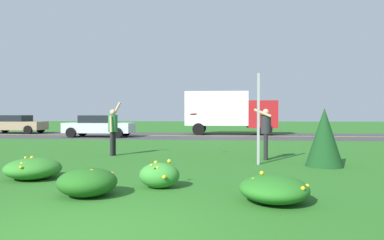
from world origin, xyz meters
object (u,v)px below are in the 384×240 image
Objects in this scene: person_catcher_dark_shirt at (266,129)px; car_tan_leftmost at (16,124)px; sign_post_near_path at (258,119)px; frisbee_red at (193,114)px; box_truck_red at (229,111)px; person_thrower_green_shirt at (113,128)px; car_silver_center_left at (99,126)px.

person_catcher_dark_shirt reaches higher than car_tan_leftmost.
sign_post_near_path is 10.90× the size of frisbee_red.
sign_post_near_path is 15.22m from box_truck_red.
person_catcher_dark_shirt is at bearing -12.52° from frisbee_red.
person_thrower_green_shirt is at bearing -108.14° from box_truck_red.
sign_post_near_path is 1.61× the size of person_catcher_dark_shirt.
car_silver_center_left is at bearing 126.10° from frisbee_red.
car_silver_center_left is 0.67× the size of box_truck_red.
frisbee_red is 12.37m from car_silver_center_left.
person_catcher_dark_shirt is (0.35, 1.09, -0.36)m from sign_post_near_path.
car_tan_leftmost is (-17.96, 14.11, -0.28)m from person_catcher_dark_shirt.
person_catcher_dark_shirt is 0.26× the size of box_truck_red.
car_silver_center_left is 9.48m from box_truck_red.
frisbee_red reaches higher than car_silver_center_left.
person_catcher_dark_shirt is at bearing -47.22° from car_silver_center_left.
car_tan_leftmost is at bearing 141.85° from person_catcher_dark_shirt.
car_silver_center_left is (8.23, -3.59, 0.00)m from car_tan_leftmost.
car_tan_leftmost is at bearing 180.00° from box_truck_red.
box_truck_red reaches higher than person_catcher_dark_shirt.
sign_post_near_path is 5.39m from person_thrower_green_shirt.
box_truck_red reaches higher than frisbee_red.
sign_post_near_path reaches higher than frisbee_red.
car_tan_leftmost is (-17.61, 15.20, -0.64)m from sign_post_near_path.
car_tan_leftmost and car_silver_center_left have the same top height.
person_catcher_dark_shirt is at bearing -85.82° from box_truck_red.
sign_post_near_path reaches higher than car_tan_leftmost.
sign_post_near_path is at bearing -40.80° from car_tan_leftmost.
frisbee_red is 0.04× the size of box_truck_red.
box_truck_red is (-1.03, 14.11, 0.78)m from person_catcher_dark_shirt.
person_catcher_dark_shirt is 2.57m from frisbee_red.
car_silver_center_left is at bearing -157.60° from box_truck_red.
car_tan_leftmost is (-12.52, 13.47, -0.29)m from person_thrower_green_shirt.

